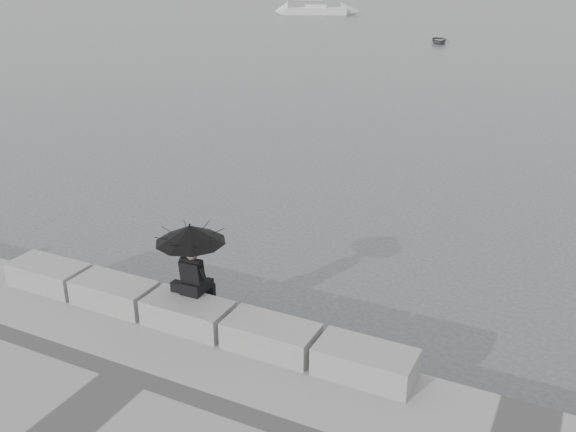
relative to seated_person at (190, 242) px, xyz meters
The scene contains 10 objects.
ground 2.04m from the seated_person, 63.05° to the left, with size 360.00×360.00×0.00m, color #424447.
stone_block_far_left 3.58m from the seated_person, behind, with size 1.60×0.80×0.50m, color gray.
stone_block_left 2.09m from the seated_person, 169.27° to the right, with size 1.60×0.80×0.50m, color gray.
stone_block_centre 1.32m from the seated_person, 76.86° to the right, with size 1.60×0.80×0.50m, color gray.
stone_block_right 2.21m from the seated_person, ahead, with size 1.60×0.80×0.50m, color gray.
stone_block_far_right 3.71m from the seated_person, ahead, with size 1.60×0.80×0.50m, color gray.
seated_person is the anchor object (origin of this frame).
bag 0.98m from the seated_person, 167.71° to the right, with size 0.29×0.17×0.19m, color black.
sailboat_left 73.23m from the seated_person, 112.34° to the left, with size 7.98×5.19×12.90m.
dinghy 47.07m from the seated_person, 98.59° to the left, with size 2.77×1.17×0.47m, color gray.
Camera 1 is at (6.11, -8.69, 6.76)m, focal length 40.00 mm.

